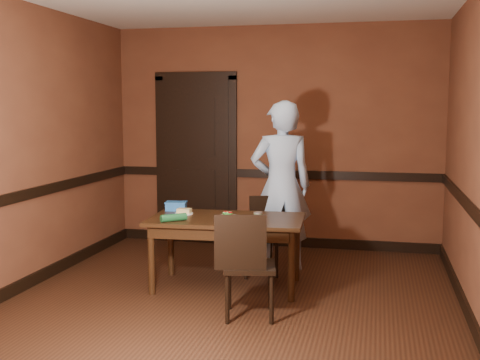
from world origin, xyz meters
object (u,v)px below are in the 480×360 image
at_px(chair_near, 250,264).
at_px(sandwich_plate, 228,216).
at_px(cheese_saucer, 184,212).
at_px(sauce_jar, 258,217).
at_px(food_tub, 176,206).
at_px(chair_far, 259,236).
at_px(dining_table, 227,252).
at_px(person, 281,186).

bearing_deg(chair_near, sandwich_plate, -74.66).
bearing_deg(cheese_saucer, sauce_jar, -18.16).
relative_size(sauce_jar, food_tub, 0.41).
bearing_deg(food_tub, chair_near, -54.72).
bearing_deg(chair_far, chair_near, -103.42).
xyz_separation_m(chair_far, sandwich_plate, (-0.20, -0.51, 0.29)).
height_order(dining_table, chair_near, chair_near).
xyz_separation_m(sandwich_plate, cheese_saucer, (-0.46, 0.09, 0.01)).
relative_size(sauce_jar, cheese_saucer, 0.54).
xyz_separation_m(person, cheese_saucer, (-0.85, -0.69, -0.19)).
height_order(sauce_jar, food_tub, sauce_jar).
distance_m(chair_far, chair_near, 1.27).
xyz_separation_m(person, sandwich_plate, (-0.39, -0.78, -0.20)).
distance_m(dining_table, sauce_jar, 0.54).
xyz_separation_m(dining_table, sandwich_plate, (0.01, -0.00, 0.36)).
height_order(chair_near, person, person).
height_order(person, sauce_jar, person).
distance_m(dining_table, person, 1.03).
bearing_deg(food_tub, dining_table, -33.08).
bearing_deg(chair_near, dining_table, -74.14).
xyz_separation_m(sandwich_plate, food_tub, (-0.61, 0.27, 0.03)).
height_order(chair_far, sandwich_plate, chair_far).
bearing_deg(person, cheese_saucer, 20.52).
relative_size(chair_far, sandwich_plate, 3.44).
bearing_deg(chair_near, food_tub, -57.40).
bearing_deg(chair_far, sandwich_plate, -132.59).
bearing_deg(cheese_saucer, person, 39.22).
relative_size(sandwich_plate, cheese_saucer, 1.33).
xyz_separation_m(chair_near, food_tub, (-0.98, 1.02, 0.28)).
relative_size(chair_far, sauce_jar, 8.42).
distance_m(chair_far, cheese_saucer, 0.84).
bearing_deg(dining_table, sauce_jar, -30.64).
distance_m(sauce_jar, food_tub, 1.03).
height_order(dining_table, chair_far, chair_far).
height_order(chair_near, sauce_jar, chair_near).
height_order(chair_far, person, person).
bearing_deg(person, sandwich_plate, 45.06).
relative_size(chair_near, sauce_jar, 9.28).
height_order(sandwich_plate, cheese_saucer, sandwich_plate).
distance_m(chair_near, sauce_jar, 0.64).
bearing_deg(sauce_jar, chair_far, 100.76).
bearing_deg(cheese_saucer, food_tub, 128.66).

